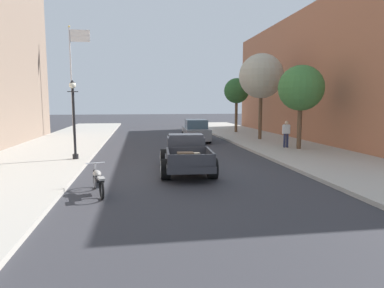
% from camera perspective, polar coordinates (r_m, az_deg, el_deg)
% --- Properties ---
extents(ground_plane, '(140.00, 140.00, 0.00)m').
position_cam_1_polar(ground_plane, '(14.55, -0.62, -4.56)').
color(ground_plane, '#333338').
extents(sidewalk_left, '(5.50, 64.00, 0.15)m').
position_cam_1_polar(sidewalk_left, '(15.31, -28.67, -4.57)').
color(sidewalk_left, '#ADA89E').
rests_on(sidewalk_left, ground).
extents(sidewalk_right, '(5.50, 64.00, 0.15)m').
position_cam_1_polar(sidewalk_right, '(17.13, 24.18, -3.17)').
color(sidewalk_right, '#ADA89E').
rests_on(sidewalk_right, ground).
extents(building_right_storefront, '(12.00, 28.00, 9.80)m').
position_cam_1_polar(building_right_storefront, '(30.77, 27.51, 9.94)').
color(building_right_storefront, '#A86647').
rests_on(building_right_storefront, ground).
extents(hotrod_truck_gunmetal, '(2.36, 5.01, 1.58)m').
position_cam_1_polar(hotrod_truck_gunmetal, '(14.46, -1.06, -1.61)').
color(hotrod_truck_gunmetal, '#333338').
rests_on(hotrod_truck_gunmetal, ground).
extents(motorcycle_parked, '(0.76, 2.07, 0.93)m').
position_cam_1_polar(motorcycle_parked, '(11.31, -15.55, -5.93)').
color(motorcycle_parked, black).
rests_on(motorcycle_parked, ground).
extents(car_background_grey, '(2.01, 4.37, 1.65)m').
position_cam_1_polar(car_background_grey, '(25.45, 0.66, 2.18)').
color(car_background_grey, slate).
rests_on(car_background_grey, ground).
extents(pedestrian_sidewalk_right, '(0.53, 0.22, 1.65)m').
position_cam_1_polar(pedestrian_sidewalk_right, '(21.63, 15.60, 1.90)').
color(pedestrian_sidewalk_right, '#232847').
rests_on(pedestrian_sidewalk_right, sidewalk_right).
extents(street_lamp_near, '(0.50, 0.32, 3.85)m').
position_cam_1_polar(street_lamp_near, '(17.47, -19.32, 4.87)').
color(street_lamp_near, black).
rests_on(street_lamp_near, sidewalk_left).
extents(flagpole, '(1.74, 0.16, 9.16)m').
position_cam_1_polar(flagpole, '(31.09, -19.33, 11.91)').
color(flagpole, '#B2B2B7').
rests_on(flagpole, sidewalk_left).
extents(street_tree_nearest, '(2.68, 2.68, 4.96)m').
position_cam_1_polar(street_tree_nearest, '(21.16, 17.89, 8.93)').
color(street_tree_nearest, brown).
rests_on(street_tree_nearest, sidewalk_right).
extents(street_tree_second, '(3.31, 3.31, 6.37)m').
position_cam_1_polar(street_tree_second, '(26.14, 11.60, 11.13)').
color(street_tree_second, brown).
rests_on(street_tree_second, sidewalk_right).
extents(street_tree_third, '(2.32, 2.32, 5.01)m').
position_cam_1_polar(street_tree_third, '(32.09, 7.53, 8.84)').
color(street_tree_third, brown).
rests_on(street_tree_third, sidewalk_right).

